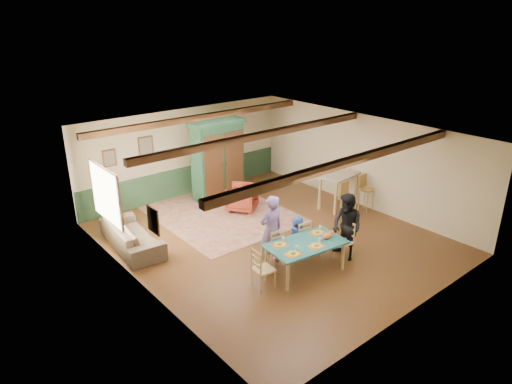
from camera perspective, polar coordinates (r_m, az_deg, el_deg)
floor at (r=11.65m, az=1.89°, el=-5.78°), size 8.00×8.00×0.00m
wall_back at (r=14.18m, az=-8.81°, el=4.90°), size 7.00×0.02×2.70m
wall_left at (r=9.34m, az=-14.40°, el=-4.50°), size 0.02×8.00×2.70m
wall_right at (r=13.55m, az=13.17°, el=3.80°), size 0.02×8.00×2.70m
ceiling at (r=10.69m, az=2.07°, el=7.20°), size 7.00×8.00×0.02m
wainscot_back at (r=14.44m, az=-8.57°, el=1.46°), size 6.95×0.03×0.90m
ceiling_beam_front at (r=9.19m, az=11.63°, el=3.78°), size 6.95×0.16×0.16m
ceiling_beam_mid at (r=11.00m, az=0.67°, el=7.14°), size 6.95×0.16×0.16m
ceiling_beam_back at (r=13.04m, az=-6.82°, el=9.27°), size 6.95×0.16×0.16m
window_left at (r=10.73m, az=-18.34°, el=-0.32°), size 0.06×1.60×1.30m
picture_left_wall at (r=8.69m, az=-12.72°, el=-3.45°), size 0.04×0.42×0.52m
picture_back_a at (r=13.44m, az=-13.61°, el=5.63°), size 0.45×0.04×0.55m
picture_back_b at (r=13.07m, az=-17.85°, el=4.05°), size 0.38×0.04×0.48m
dining_table at (r=10.10m, az=6.16°, el=-8.17°), size 1.81×1.14×0.72m
dining_chair_far_left at (r=10.33m, az=2.11°, el=-6.75°), size 0.45×0.46×0.91m
dining_chair_far_right at (r=10.74m, az=5.46°, el=-5.67°), size 0.45×0.46×0.91m
dining_chair_end_left at (r=9.48m, az=0.94°, el=-9.51°), size 0.46×0.45×0.91m
dining_chair_end_right at (r=10.71m, az=10.78°, el=-6.04°), size 0.46×0.45×0.91m
person_man at (r=10.21m, az=1.89°, el=-4.75°), size 0.64×0.46×1.65m
person_woman at (r=10.62m, az=11.28°, el=-4.31°), size 0.68×0.83×1.57m
person_child at (r=10.78m, az=5.21°, el=-5.39°), size 0.50×0.36×0.96m
cat at (r=10.14m, az=8.92°, el=-5.36°), size 0.36×0.17×0.17m
place_setting_near_left at (r=9.45m, az=4.67°, el=-7.48°), size 0.41×0.33×0.11m
place_setting_near_center at (r=9.80m, az=7.57°, el=-6.48°), size 0.41×0.33×0.11m
place_setting_far_left at (r=9.78m, az=2.96°, el=-6.36°), size 0.41×0.33×0.11m
place_setting_far_right at (r=10.37m, az=7.68°, el=-4.83°), size 0.41×0.33×0.11m
area_rug at (r=13.02m, az=-4.33°, el=-2.75°), size 3.39×4.01×0.01m
armoire at (r=13.81m, az=-4.80°, el=4.01°), size 1.72×0.71×2.41m
armchair at (r=13.14m, az=-1.81°, el=-0.71°), size 1.14×1.14×0.75m
sofa at (r=11.48m, az=-15.26°, el=-5.20°), size 1.05×2.29×0.65m
end_table at (r=12.18m, az=-17.20°, el=-4.14°), size 0.45×0.45×0.54m
table_lamp at (r=11.97m, az=-17.47°, el=-1.91°), size 0.29×0.29×0.49m
counter_table at (r=13.50m, az=10.23°, el=0.16°), size 1.30×0.86×1.02m
bar_stool_left at (r=12.75m, az=11.50°, el=-1.10°), size 0.40×0.44×1.06m
bar_stool_right at (r=13.42m, az=13.65°, el=-0.18°), size 0.39×0.42×1.05m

